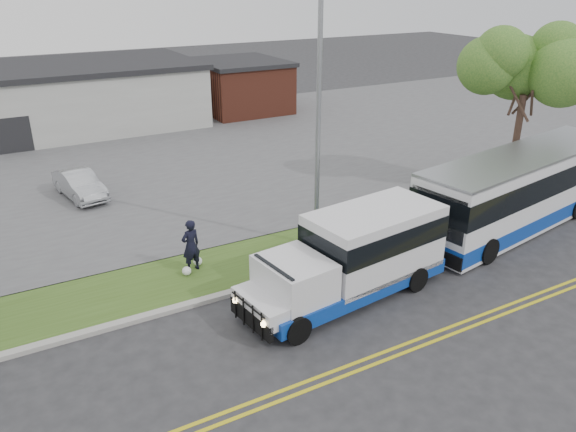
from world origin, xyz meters
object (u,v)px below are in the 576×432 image
transit_bus (522,189)px  parked_car_a (80,184)px  tree_east (529,64)px  pedestrian (191,246)px  streetlight_near (320,115)px  shuttle_bus (357,252)px

transit_bus → parked_car_a: (-15.62, 12.14, -0.87)m
tree_east → pedestrian: 16.75m
pedestrian → parked_car_a: pedestrian is taller
tree_east → pedestrian: bearing=179.3°
transit_bus → pedestrian: size_ratio=6.04×
pedestrian → parked_car_a: 9.63m
transit_bus → tree_east: bearing=37.2°
pedestrian → parked_car_a: (-2.09, 9.40, -0.33)m
streetlight_near → parked_car_a: (-7.03, 9.85, -4.49)m
tree_east → pedestrian: tree_east is taller
pedestrian → parked_car_a: bearing=-89.4°
streetlight_near → parked_car_a: 12.91m
tree_east → parked_car_a: bearing=152.0°
shuttle_bus → transit_bus: bearing=0.6°
tree_east → streetlight_near: (-11.00, -0.27, -0.97)m
streetlight_near → shuttle_bus: 5.16m
tree_east → transit_bus: bearing=-133.4°
shuttle_bus → pedestrian: bearing=130.5°
streetlight_near → transit_bus: (8.59, -2.28, -3.63)m
shuttle_bus → pedestrian: size_ratio=3.88×
streetlight_near → shuttle_bus: (-0.65, -3.49, -3.73)m
streetlight_near → pedestrian: 6.48m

